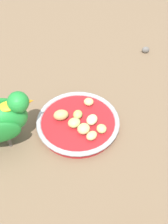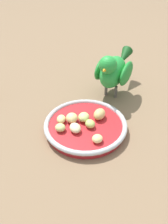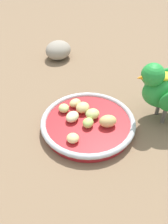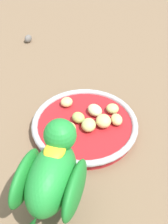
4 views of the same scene
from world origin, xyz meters
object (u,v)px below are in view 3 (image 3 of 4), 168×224
(feeding_bowl, at_px, (88,123))
(apple_piece_0, at_px, (92,114))
(apple_piece_1, at_px, (64,108))
(apple_piece_2, at_px, (88,123))
(apple_piece_6, at_px, (75,103))
(apple_piece_7, at_px, (83,108))
(apple_piece_4, at_px, (73,138))
(rock_large, at_px, (59,50))
(apple_piece_5, at_px, (108,121))
(apple_piece_3, at_px, (72,117))

(feeding_bowl, height_order, apple_piece_0, apple_piece_0)
(apple_piece_1, height_order, apple_piece_2, same)
(apple_piece_6, distance_m, apple_piece_7, 0.03)
(apple_piece_1, relative_size, apple_piece_2, 0.93)
(apple_piece_4, xyz_separation_m, apple_piece_6, (0.11, -0.02, 0.00))
(apple_piece_0, distance_m, rock_large, 0.34)
(apple_piece_1, bearing_deg, apple_piece_5, -127.28)
(apple_piece_6, relative_size, apple_piece_7, 0.90)
(apple_piece_1, bearing_deg, apple_piece_7, -102.06)
(apple_piece_2, bearing_deg, rock_large, 3.22)
(feeding_bowl, bearing_deg, apple_piece_6, 17.57)
(apple_piece_2, bearing_deg, feeding_bowl, -11.90)
(apple_piece_4, bearing_deg, apple_piece_0, -41.04)
(apple_piece_3, bearing_deg, apple_piece_6, -16.59)
(apple_piece_1, bearing_deg, feeding_bowl, -133.50)
(rock_large, bearing_deg, apple_piece_3, 178.23)
(apple_piece_1, relative_size, apple_piece_3, 0.75)
(apple_piece_0, relative_size, apple_piece_1, 1.25)
(feeding_bowl, height_order, rock_large, rock_large)
(apple_piece_3, bearing_deg, rock_large, -1.77)
(apple_piece_2, bearing_deg, apple_piece_4, 133.69)
(apple_piece_3, distance_m, apple_piece_6, 0.05)
(apple_piece_1, xyz_separation_m, apple_piece_3, (-0.03, -0.01, 0.00))
(apple_piece_4, xyz_separation_m, apple_piece_5, (0.03, -0.08, 0.00))
(apple_piece_3, height_order, apple_piece_4, apple_piece_3)
(apple_piece_7, bearing_deg, apple_piece_5, -142.21)
(rock_large, bearing_deg, apple_piece_2, -176.78)
(apple_piece_0, height_order, apple_piece_5, apple_piece_5)
(apple_piece_1, relative_size, rock_large, 0.29)
(feeding_bowl, relative_size, apple_piece_0, 6.64)
(feeding_bowl, relative_size, apple_piece_1, 8.31)
(feeding_bowl, bearing_deg, apple_piece_2, 168.10)
(feeding_bowl, xyz_separation_m, apple_piece_1, (0.05, 0.05, 0.02))
(apple_piece_4, bearing_deg, apple_piece_5, -69.22)
(apple_piece_5, relative_size, apple_piece_7, 1.19)
(feeding_bowl, relative_size, apple_piece_6, 7.31)
(apple_piece_5, bearing_deg, apple_piece_7, 37.79)
(apple_piece_1, distance_m, apple_piece_7, 0.04)
(apple_piece_3, relative_size, apple_piece_6, 1.18)
(apple_piece_2, height_order, rock_large, rock_large)
(apple_piece_3, distance_m, apple_piece_4, 0.07)
(feeding_bowl, xyz_separation_m, apple_piece_4, (-0.05, 0.04, 0.01))
(apple_piece_1, bearing_deg, rock_large, -4.80)
(feeding_bowl, distance_m, apple_piece_0, 0.02)
(apple_piece_0, xyz_separation_m, apple_piece_5, (-0.03, -0.03, 0.00))
(apple_piece_6, bearing_deg, apple_piece_2, -167.82)
(apple_piece_1, relative_size, apple_piece_7, 0.79)
(apple_piece_0, relative_size, apple_piece_4, 1.23)
(apple_piece_0, distance_m, apple_piece_4, 0.08)
(apple_piece_7, height_order, rock_large, rock_large)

